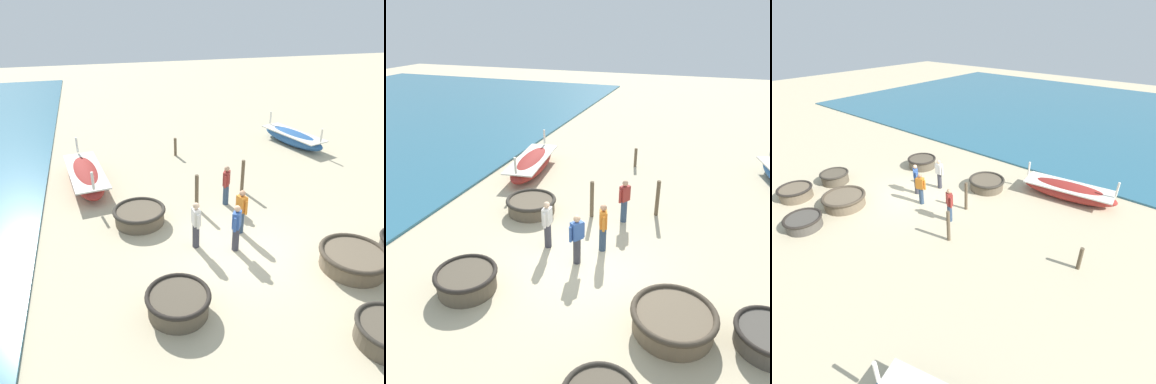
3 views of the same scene
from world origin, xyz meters
TOP-DOWN VIEW (x-y plane):
  - ground_plane at (0.00, 0.00)m, footprint 80.00×80.00m
  - sea at (-20.12, 4.00)m, footprint 28.00×52.00m
  - coracle_far_left at (-2.47, -2.18)m, footprint 1.65×1.65m
  - coracle_tilted at (4.83, -1.64)m, footprint 1.54×1.54m
  - coracle_center at (1.83, -4.37)m, footprint 1.48×1.48m
  - coracle_front_left at (2.81, -1.85)m, footprint 1.98×1.98m
  - coracle_upturned at (3.92, -4.34)m, footprint 1.61×1.61m
  - coracle_beside_post at (-2.77, 2.30)m, footprint 1.84×1.84m
  - long_boat_red_hull at (-4.47, 5.92)m, footprint 1.87×4.61m
  - fisherman_crouching at (-1.27, 0.40)m, footprint 0.22×0.53m
  - fisherman_hauling at (0.59, 2.76)m, footprint 0.37×0.46m
  - fisherman_by_coracle at (-0.14, -0.10)m, footprint 0.38×0.45m
  - fisherman_with_hat at (0.38, 0.79)m, footprint 0.32×0.51m
  - mooring_post_shoreline at (-0.57, 2.72)m, footprint 0.14×0.14m
  - mooring_post_inland at (1.61, 3.61)m, footprint 0.14×0.14m
  - mooring_post_mid_beach at (-0.10, 8.16)m, footprint 0.14×0.14m

SIDE VIEW (x-z plane):
  - ground_plane at x=0.00m, z-range 0.00..0.00m
  - sea at x=-20.12m, z-range 0.00..0.10m
  - coracle_tilted at x=4.83m, z-range 0.02..0.55m
  - coracle_beside_post at x=-2.77m, z-range 0.03..0.58m
  - coracle_center at x=1.83m, z-range 0.02..0.61m
  - coracle_upturned at x=3.92m, z-range 0.03..0.61m
  - coracle_far_left at x=-2.47m, z-range 0.03..0.61m
  - coracle_front_left at x=2.81m, z-range 0.03..0.62m
  - long_boat_red_hull at x=-4.47m, z-range -0.31..1.13m
  - mooring_post_mid_beach at x=-0.10m, z-range 0.00..0.91m
  - mooring_post_inland at x=1.61m, z-range 0.00..1.35m
  - mooring_post_shoreline at x=-0.57m, z-range 0.00..1.37m
  - fisherman_crouching at x=-1.27m, z-range 0.05..1.62m
  - fisherman_hauling at x=0.59m, z-range 0.05..1.62m
  - fisherman_by_coracle at x=-0.14m, z-range 0.05..1.62m
  - fisherman_with_hat at x=0.38m, z-range 0.05..1.62m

